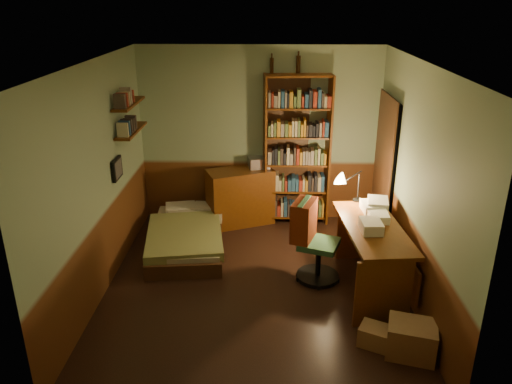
{
  "coord_description": "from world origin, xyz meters",
  "views": [
    {
      "loc": [
        0.15,
        -5.14,
        3.24
      ],
      "look_at": [
        0.0,
        0.25,
        1.1
      ],
      "focal_mm": 35.0,
      "sensor_mm": 36.0,
      "label": 1
    }
  ],
  "objects_px": {
    "dresser": "(240,197)",
    "cardboard_box_b": "(375,336)",
    "bookshelf": "(296,151)",
    "cardboard_box_a": "(411,339)",
    "mini_stereo": "(259,162)",
    "office_chair": "(319,242)",
    "desk": "(370,258)",
    "desk_lamp": "(359,178)",
    "bed": "(186,229)"
  },
  "relations": [
    {
      "from": "bed",
      "to": "desk_lamp",
      "type": "height_order",
      "value": "desk_lamp"
    },
    {
      "from": "desk",
      "to": "cardboard_box_a",
      "type": "distance_m",
      "value": 1.21
    },
    {
      "from": "bookshelf",
      "to": "cardboard_box_a",
      "type": "distance_m",
      "value": 3.33
    },
    {
      "from": "mini_stereo",
      "to": "cardboard_box_a",
      "type": "height_order",
      "value": "mini_stereo"
    },
    {
      "from": "dresser",
      "to": "office_chair",
      "type": "height_order",
      "value": "office_chair"
    },
    {
      "from": "bed",
      "to": "desk",
      "type": "xyz_separation_m",
      "value": [
        2.3,
        -0.98,
        0.14
      ]
    },
    {
      "from": "bookshelf",
      "to": "cardboard_box_b",
      "type": "xyz_separation_m",
      "value": [
        0.67,
        -2.91,
        -1.01
      ]
    },
    {
      "from": "dresser",
      "to": "cardboard_box_a",
      "type": "xyz_separation_m",
      "value": [
        1.81,
        -2.95,
        -0.25
      ]
    },
    {
      "from": "dresser",
      "to": "office_chair",
      "type": "distance_m",
      "value": 1.9
    },
    {
      "from": "desk_lamp",
      "to": "cardboard_box_b",
      "type": "distance_m",
      "value": 2.06
    },
    {
      "from": "dresser",
      "to": "desk_lamp",
      "type": "bearing_deg",
      "value": -55.78
    },
    {
      "from": "office_chair",
      "to": "cardboard_box_b",
      "type": "height_order",
      "value": "office_chair"
    },
    {
      "from": "bookshelf",
      "to": "desk_lamp",
      "type": "height_order",
      "value": "bookshelf"
    },
    {
      "from": "dresser",
      "to": "mini_stereo",
      "type": "xyz_separation_m",
      "value": [
        0.28,
        0.12,
        0.5
      ]
    },
    {
      "from": "desk_lamp",
      "to": "cardboard_box_a",
      "type": "relative_size",
      "value": 1.39
    },
    {
      "from": "cardboard_box_b",
      "to": "bed",
      "type": "bearing_deg",
      "value": 137.1
    },
    {
      "from": "cardboard_box_b",
      "to": "cardboard_box_a",
      "type": "bearing_deg",
      "value": -21.74
    },
    {
      "from": "mini_stereo",
      "to": "desk_lamp",
      "type": "distance_m",
      "value": 1.73
    },
    {
      "from": "desk",
      "to": "desk_lamp",
      "type": "relative_size",
      "value": 2.4
    },
    {
      "from": "mini_stereo",
      "to": "bookshelf",
      "type": "height_order",
      "value": "bookshelf"
    },
    {
      "from": "mini_stereo",
      "to": "cardboard_box_a",
      "type": "bearing_deg",
      "value": -76.7
    },
    {
      "from": "desk",
      "to": "cardboard_box_a",
      "type": "relative_size",
      "value": 3.33
    },
    {
      "from": "bookshelf",
      "to": "bed",
      "type": "bearing_deg",
      "value": -156.85
    },
    {
      "from": "desk",
      "to": "mini_stereo",
      "type": "bearing_deg",
      "value": 119.8
    },
    {
      "from": "desk",
      "to": "office_chair",
      "type": "height_order",
      "value": "office_chair"
    },
    {
      "from": "bed",
      "to": "office_chair",
      "type": "bearing_deg",
      "value": -30.63
    },
    {
      "from": "dresser",
      "to": "cardboard_box_b",
      "type": "relative_size",
      "value": 3.27
    },
    {
      "from": "bed",
      "to": "desk_lamp",
      "type": "bearing_deg",
      "value": -11.8
    },
    {
      "from": "dresser",
      "to": "bookshelf",
      "type": "bearing_deg",
      "value": -16.41
    },
    {
      "from": "bed",
      "to": "cardboard_box_b",
      "type": "bearing_deg",
      "value": -48.75
    },
    {
      "from": "office_chair",
      "to": "cardboard_box_a",
      "type": "relative_size",
      "value": 2.18
    },
    {
      "from": "mini_stereo",
      "to": "cardboard_box_b",
      "type": "xyz_separation_m",
      "value": [
        1.21,
        -2.95,
        -0.82
      ]
    },
    {
      "from": "office_chair",
      "to": "cardboard_box_b",
      "type": "xyz_separation_m",
      "value": [
        0.46,
        -1.23,
        -0.39
      ]
    },
    {
      "from": "bed",
      "to": "cardboard_box_b",
      "type": "relative_size",
      "value": 6.01
    },
    {
      "from": "dresser",
      "to": "desk",
      "type": "distance_m",
      "value": 2.4
    },
    {
      "from": "bookshelf",
      "to": "desk",
      "type": "xyz_separation_m",
      "value": [
        0.79,
        -1.86,
        -0.71
      ]
    },
    {
      "from": "mini_stereo",
      "to": "office_chair",
      "type": "relative_size",
      "value": 0.3
    },
    {
      "from": "office_chair",
      "to": "cardboard_box_a",
      "type": "distance_m",
      "value": 1.6
    },
    {
      "from": "desk",
      "to": "cardboard_box_a",
      "type": "height_order",
      "value": "desk"
    },
    {
      "from": "desk",
      "to": "cardboard_box_b",
      "type": "xyz_separation_m",
      "value": [
        -0.12,
        -1.04,
        -0.3
      ]
    },
    {
      "from": "desk_lamp",
      "to": "bed",
      "type": "bearing_deg",
      "value": -174.24
    },
    {
      "from": "dresser",
      "to": "desk_lamp",
      "type": "distance_m",
      "value": 1.99
    },
    {
      "from": "bed",
      "to": "cardboard_box_a",
      "type": "bearing_deg",
      "value": -46.6
    },
    {
      "from": "mini_stereo",
      "to": "bed",
      "type": "bearing_deg",
      "value": -149.67
    },
    {
      "from": "cardboard_box_a",
      "to": "cardboard_box_b",
      "type": "bearing_deg",
      "value": 158.26
    },
    {
      "from": "mini_stereo",
      "to": "bookshelf",
      "type": "xyz_separation_m",
      "value": [
        0.55,
        -0.04,
        0.19
      ]
    },
    {
      "from": "dresser",
      "to": "bookshelf",
      "type": "xyz_separation_m",
      "value": [
        0.83,
        0.08,
        0.69
      ]
    },
    {
      "from": "dresser",
      "to": "cardboard_box_b",
      "type": "bearing_deg",
      "value": -84.44
    },
    {
      "from": "desk",
      "to": "bed",
      "type": "bearing_deg",
      "value": 151.63
    },
    {
      "from": "desk_lamp",
      "to": "office_chair",
      "type": "xyz_separation_m",
      "value": [
        -0.52,
        -0.56,
        -0.62
      ]
    }
  ]
}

